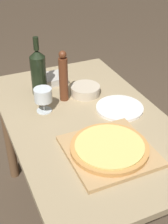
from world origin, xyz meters
name	(u,v)px	position (x,y,z in m)	size (l,w,h in m)	color
ground_plane	(86,219)	(0.00, 0.00, 0.00)	(12.00, 12.00, 0.00)	#4C3D2D
dining_table	(86,137)	(0.00, 0.00, 0.63)	(0.74, 1.22, 0.75)	#9E8966
cutting_board	(109,151)	(-0.02, -0.27, 0.76)	(0.34, 0.34, 0.02)	tan
pizza	(109,147)	(-0.02, -0.27, 0.78)	(0.32, 0.32, 0.02)	#C68947
wine_bottle	(38,71)	(-0.13, 0.32, 0.88)	(0.08, 0.08, 0.31)	black
pepper_mill	(63,77)	(-0.03, 0.20, 0.89)	(0.05, 0.05, 0.27)	#5B2D19
wine_glass	(43,96)	(-0.17, 0.14, 0.84)	(0.09, 0.09, 0.12)	silver
small_bowl	(85,90)	(0.09, 0.21, 0.78)	(0.16, 0.16, 0.05)	beige
dinner_plate	(120,108)	(0.19, 0.00, 0.76)	(0.24, 0.24, 0.01)	white
food_container	(52,79)	(-0.03, 0.41, 0.77)	(0.15, 0.13, 0.04)	#BCB7AD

